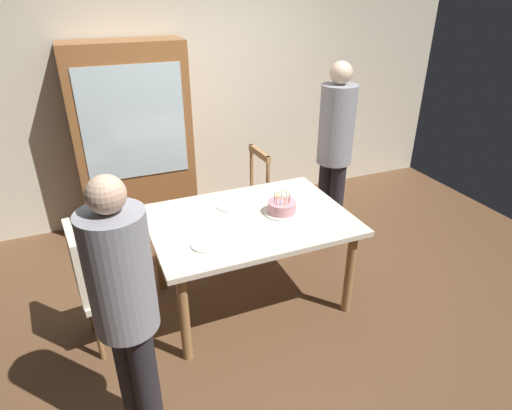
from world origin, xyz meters
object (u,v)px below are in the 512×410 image
object	(u,v)px
plate_far_side	(230,206)
china_cabinet	(134,142)
birthday_cake	(282,208)
chair_upholstered	(98,280)
person_celebrant	(125,304)
plate_near_celebrant	(207,244)
chair_spindle_back	(244,201)
dining_table	(250,228)
person_guest	(335,146)

from	to	relation	value
plate_far_side	china_cabinet	world-z (taller)	china_cabinet
birthday_cake	china_cabinet	size ratio (longest dim) A/B	0.15
chair_upholstered	person_celebrant	bearing A→B (deg)	-81.42
plate_near_celebrant	chair_upholstered	bearing A→B (deg)	164.38
chair_spindle_back	person_celebrant	size ratio (longest dim) A/B	0.59
birthday_cake	chair_spindle_back	distance (m)	0.94
dining_table	chair_spindle_back	distance (m)	0.92
plate_near_celebrant	plate_far_side	world-z (taller)	same
dining_table	chair_upholstered	size ratio (longest dim) A/B	1.58
dining_table	plate_near_celebrant	size ratio (longest dim) A/B	6.81
plate_near_celebrant	china_cabinet	world-z (taller)	china_cabinet
plate_near_celebrant	person_guest	xyz separation A→B (m)	(1.48, 0.78, 0.25)
chair_spindle_back	china_cabinet	size ratio (longest dim) A/B	0.50
chair_spindle_back	chair_upholstered	distance (m)	1.68
plate_near_celebrant	china_cabinet	xyz separation A→B (m)	(-0.19, 1.80, 0.19)
chair_upholstered	chair_spindle_back	bearing A→B (deg)	32.25
plate_near_celebrant	china_cabinet	bearing A→B (deg)	96.17
chair_spindle_back	person_guest	xyz separation A→B (m)	(0.79, -0.31, 0.55)
plate_near_celebrant	person_guest	distance (m)	1.69
plate_near_celebrant	chair_upholstered	world-z (taller)	chair_upholstered
china_cabinet	plate_far_side	bearing A→B (deg)	-68.03
dining_table	chair_upholstered	world-z (taller)	chair_upholstered
plate_far_side	chair_upholstered	bearing A→B (deg)	-165.36
dining_table	chair_spindle_back	bearing A→B (deg)	72.03
plate_near_celebrant	plate_far_side	distance (m)	0.59
dining_table	plate_far_side	size ratio (longest dim) A/B	6.81
birthday_cake	plate_far_side	world-z (taller)	birthday_cake
person_celebrant	person_guest	distance (m)	2.51
plate_far_side	chair_upholstered	xyz separation A→B (m)	(-1.06, -0.28, -0.23)
birthday_cake	person_celebrant	world-z (taller)	person_celebrant
birthday_cake	china_cabinet	world-z (taller)	china_cabinet
person_guest	birthday_cake	bearing A→B (deg)	-145.04
birthday_cake	chair_spindle_back	xyz separation A→B (m)	(0.02, 0.88, -0.35)
person_celebrant	birthday_cake	bearing A→B (deg)	33.22
dining_table	birthday_cake	distance (m)	0.29
birthday_cake	china_cabinet	bearing A→B (deg)	118.69
birthday_cake	person_guest	bearing A→B (deg)	34.96
plate_near_celebrant	plate_far_side	xyz separation A→B (m)	(0.34, 0.48, 0.00)
person_guest	dining_table	bearing A→B (deg)	-153.02
person_celebrant	china_cabinet	world-z (taller)	china_cabinet
birthday_cake	chair_upholstered	xyz separation A→B (m)	(-1.40, -0.02, -0.27)
birthday_cake	plate_far_side	bearing A→B (deg)	141.78
person_guest	plate_far_side	bearing A→B (deg)	-165.19
chair_spindle_back	person_guest	size ratio (longest dim) A/B	0.54
plate_far_side	person_celebrant	bearing A→B (deg)	-130.62
plate_near_celebrant	person_guest	bearing A→B (deg)	27.92
birthday_cake	person_guest	xyz separation A→B (m)	(0.81, 0.56, 0.21)
dining_table	chair_upholstered	distance (m)	1.15
chair_spindle_back	person_guest	world-z (taller)	person_guest
dining_table	birthday_cake	world-z (taller)	birthday_cake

